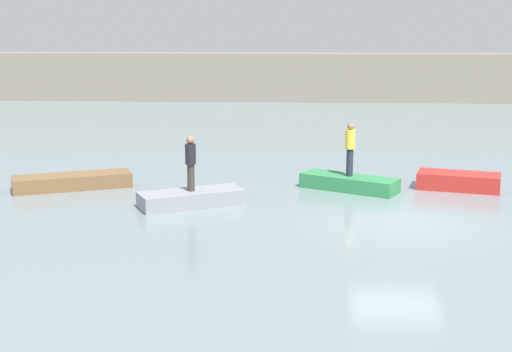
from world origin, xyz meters
TOP-DOWN VIEW (x-y plane):
  - ground_plane at (0.00, 0.00)m, footprint 120.00×120.00m
  - embankment_wall at (0.00, 28.65)m, footprint 80.00×1.20m
  - rowboat_brown at (-10.28, 3.68)m, footprint 3.94×2.42m
  - rowboat_grey at (-6.03, 1.58)m, footprint 3.30×2.38m
  - rowboat_green at (-1.13, 3.94)m, footprint 3.30×2.40m
  - rowboat_red at (2.49, 4.25)m, footprint 2.85×1.77m
  - person_yellow_shirt at (-1.13, 3.94)m, footprint 0.32×0.32m
  - person_dark_shirt at (-6.03, 1.58)m, footprint 0.32×0.32m

SIDE VIEW (x-z plane):
  - ground_plane at x=0.00m, z-range 0.00..0.00m
  - rowboat_grey at x=-6.03m, z-range 0.00..0.47m
  - rowboat_brown at x=-10.28m, z-range 0.00..0.48m
  - rowboat_green at x=-1.13m, z-range 0.00..0.48m
  - rowboat_red at x=2.49m, z-range 0.00..0.55m
  - person_dark_shirt at x=-6.03m, z-range 0.57..2.24m
  - person_yellow_shirt at x=-1.13m, z-range 0.57..2.32m
  - embankment_wall at x=0.00m, z-range 0.00..3.07m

